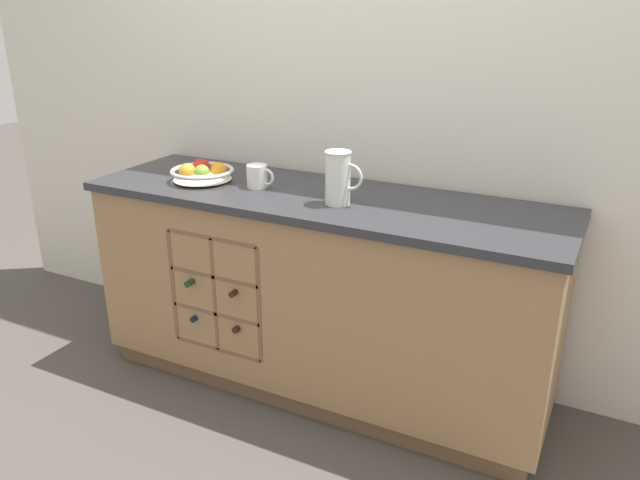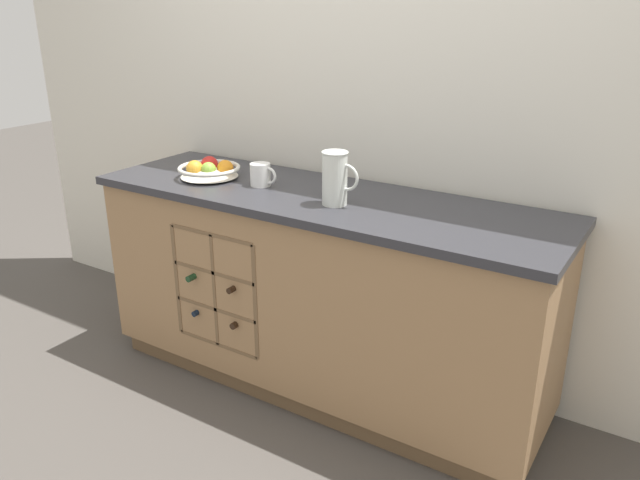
# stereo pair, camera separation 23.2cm
# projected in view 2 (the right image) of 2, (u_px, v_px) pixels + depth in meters

# --- Properties ---
(ground_plane) EXTENTS (14.00, 14.00, 0.00)m
(ground_plane) POSITION_uv_depth(u_px,v_px,m) (320.00, 382.00, 2.88)
(ground_plane) COLOR #4C4742
(back_wall) EXTENTS (4.40, 0.06, 2.55)m
(back_wall) POSITION_uv_depth(u_px,v_px,m) (364.00, 93.00, 2.71)
(back_wall) COLOR silver
(back_wall) RESTS_ON ground_plane
(kitchen_island) EXTENTS (2.03, 0.63, 0.90)m
(kitchen_island) POSITION_uv_depth(u_px,v_px,m) (319.00, 293.00, 2.72)
(kitchen_island) COLOR brown
(kitchen_island) RESTS_ON ground_plane
(fruit_bowl) EXTENTS (0.28, 0.28, 0.09)m
(fruit_bowl) POSITION_uv_depth(u_px,v_px,m) (209.00, 170.00, 2.79)
(fruit_bowl) COLOR silver
(fruit_bowl) RESTS_ON kitchen_island
(white_pitcher) EXTENTS (0.16, 0.10, 0.21)m
(white_pitcher) POSITION_uv_depth(u_px,v_px,m) (335.00, 177.00, 2.40)
(white_pitcher) COLOR silver
(white_pitcher) RESTS_ON kitchen_island
(ceramic_mug) EXTENTS (0.13, 0.09, 0.10)m
(ceramic_mug) POSITION_uv_depth(u_px,v_px,m) (261.00, 175.00, 2.67)
(ceramic_mug) COLOR white
(ceramic_mug) RESTS_ON kitchen_island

